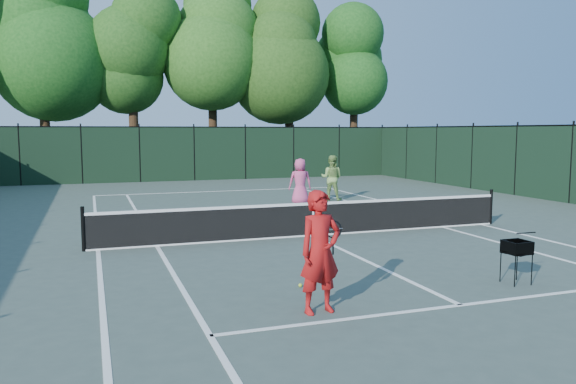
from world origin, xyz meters
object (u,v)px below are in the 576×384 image
object	(u,v)px
player_pink	(300,181)
loose_ball_midcourt	(300,285)
coach	(320,252)
player_green	(332,178)
ball_hopper	(517,248)

from	to	relation	value
player_pink	loose_ball_midcourt	xyz separation A→B (m)	(-4.04, -10.71, -0.85)
coach	loose_ball_midcourt	size ratio (longest dim) A/B	28.14
player_pink	player_green	world-z (taller)	player_green
coach	loose_ball_midcourt	xyz separation A→B (m)	(0.21, 1.42, -0.92)
player_green	coach	bearing A→B (deg)	101.51
loose_ball_midcourt	ball_hopper	bearing A→B (deg)	-15.95
coach	player_green	bearing A→B (deg)	57.78
player_pink	player_green	xyz separation A→B (m)	(1.67, 0.81, 0.03)
player_green	loose_ball_midcourt	distance (m)	12.90
player_green	ball_hopper	size ratio (longest dim) A/B	2.28
coach	player_green	distance (m)	14.24
player_pink	player_green	size ratio (longest dim) A/B	0.97
player_green	ball_hopper	distance (m)	12.77
ball_hopper	loose_ball_midcourt	distance (m)	4.05
player_pink	ball_hopper	size ratio (longest dim) A/B	2.20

